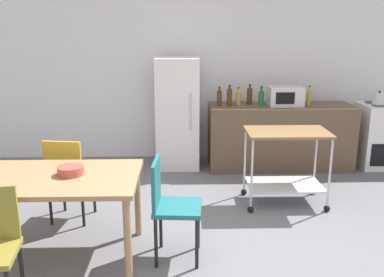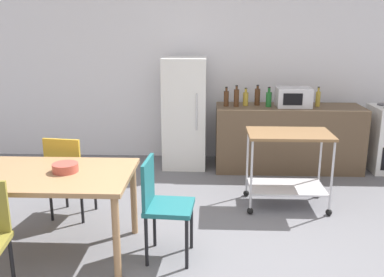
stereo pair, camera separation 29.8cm
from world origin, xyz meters
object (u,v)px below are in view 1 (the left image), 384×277
(chair_teal, at_px, (170,202))
(fruit_bowl, at_px, (71,170))
(refrigerator, at_px, (177,113))
(bottle_sparkling_water, at_px, (219,98))
(kitchen_cart, at_px, (286,155))
(bottle_olive_oil, at_px, (250,96))
(stove_oven, at_px, (380,135))
(chair_mustard, at_px, (68,174))
(bottle_wine, at_px, (238,98))
(bottle_vinegar, at_px, (229,97))
(dining_table, at_px, (50,185))
(kettle, at_px, (379,98))
(microwave, at_px, (285,96))
(bottle_soy_sauce, at_px, (309,97))
(bottle_hot_sauce, at_px, (261,98))

(chair_teal, xyz_separation_m, fruit_bowl, (-0.84, 0.07, 0.27))
(refrigerator, bearing_deg, bottle_sparkling_water, -12.08)
(chair_teal, distance_m, kitchen_cart, 1.71)
(bottle_olive_oil, height_order, fruit_bowl, bottle_olive_oil)
(chair_teal, relative_size, stove_oven, 0.97)
(chair_mustard, height_order, bottle_wine, bottle_wine)
(stove_oven, xyz_separation_m, bottle_olive_oil, (-1.89, 0.06, 0.57))
(refrigerator, xyz_separation_m, bottle_wine, (0.85, -0.07, 0.22))
(stove_oven, relative_size, bottle_vinegar, 3.15)
(fruit_bowl, bearing_deg, chair_mustard, 107.41)
(fruit_bowl, bearing_deg, bottle_wine, 54.26)
(chair_teal, bearing_deg, dining_table, 92.13)
(kettle, bearing_deg, stove_oven, 39.67)
(bottle_sparkling_water, bearing_deg, dining_table, -124.55)
(stove_oven, relative_size, bottle_wine, 3.75)
(chair_teal, xyz_separation_m, microwave, (1.54, 2.41, 0.51))
(chair_mustard, relative_size, fruit_bowl, 4.03)
(chair_mustard, height_order, bottle_soy_sauce, bottle_soy_sauce)
(bottle_soy_sauce, xyz_separation_m, fruit_bowl, (-2.71, -2.38, -0.22))
(refrigerator, relative_size, microwave, 3.37)
(chair_mustard, distance_m, kitchen_cart, 2.35)
(bottle_olive_oil, bearing_deg, chair_teal, -112.87)
(dining_table, height_order, bottle_hot_sauce, bottle_hot_sauce)
(kettle, bearing_deg, kitchen_cart, -142.20)
(chair_teal, xyz_separation_m, stove_oven, (2.95, 2.46, -0.07))
(kitchen_cart, height_order, bottle_wine, bottle_wine)
(bottle_hot_sauce, height_order, kettle, bottle_hot_sauce)
(bottle_wine, height_order, bottle_olive_oil, bottle_olive_oil)
(refrigerator, bearing_deg, bottle_soy_sauce, -2.76)
(bottle_sparkling_water, xyz_separation_m, bottle_hot_sauce, (0.58, -0.02, -0.00))
(stove_oven, bearing_deg, microwave, -178.18)
(stove_oven, relative_size, kitchen_cart, 1.01)
(chair_mustard, distance_m, fruit_bowl, 0.76)
(microwave, distance_m, bottle_soy_sauce, 0.34)
(bottle_soy_sauce, bearing_deg, bottle_wine, 178.70)
(bottle_sparkling_water, xyz_separation_m, kettle, (2.20, -0.06, -0.01))
(microwave, bearing_deg, kettle, -2.39)
(kettle, bearing_deg, fruit_bowl, -147.98)
(bottle_olive_oil, relative_size, bottle_soy_sauce, 1.05)
(bottle_vinegar, xyz_separation_m, kettle, (2.06, -0.03, -0.02))
(bottle_olive_oil, bearing_deg, bottle_hot_sauce, -39.20)
(fruit_bowl, bearing_deg, bottle_vinegar, 55.45)
(stove_oven, xyz_separation_m, refrigerator, (-2.90, 0.08, 0.32))
(bottle_olive_oil, relative_size, microwave, 0.61)
(kettle, bearing_deg, bottle_soy_sauce, 174.49)
(dining_table, relative_size, bottle_wine, 6.12)
(bottle_soy_sauce, bearing_deg, bottle_hot_sauce, -175.63)
(bottle_sparkling_water, distance_m, bottle_soy_sauce, 1.25)
(kitchen_cart, height_order, bottle_soy_sauce, bottle_soy_sauce)
(bottle_sparkling_water, bearing_deg, stove_oven, 1.06)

